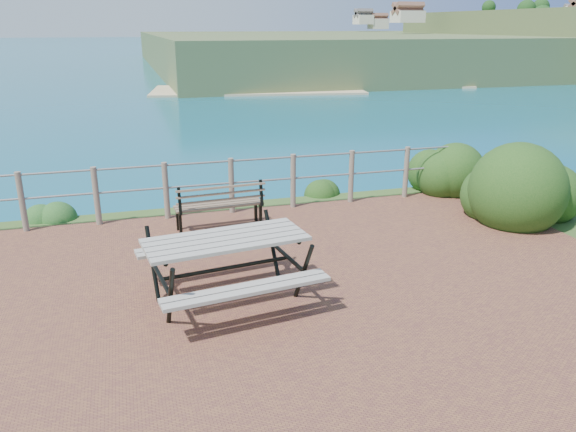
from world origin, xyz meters
name	(u,v)px	position (x,y,z in m)	size (l,w,h in m)	color
ground	(282,294)	(0.00, 0.00, 0.00)	(10.00, 7.00, 0.12)	brown
ocean	(122,35)	(0.00, 200.00, 0.00)	(1200.00, 1200.00, 0.00)	#157281
safety_railing	(231,183)	(0.00, 3.35, 0.57)	(9.40, 0.10, 1.00)	#6B5B4C
distant_bay	(546,37)	(173.07, 202.61, -1.52)	(290.00, 232.36, 24.00)	#415329
picnic_table	(227,262)	(-0.70, 0.01, 0.52)	(2.01, 1.66, 0.81)	gray
park_bench	(219,198)	(-0.36, 2.60, 0.54)	(1.47, 0.46, 0.82)	brown
shrub_right_front	(510,212)	(4.87, 1.97, 0.00)	(1.64, 1.64, 2.32)	#164013
shrub_right_edge	(445,189)	(4.54, 3.66, 0.00)	(1.26, 1.26, 1.80)	#164013
shrub_lip_west	(46,219)	(-3.22, 3.98, 0.00)	(0.69, 0.69, 0.41)	#1E511F
shrub_lip_east	(324,190)	(2.10, 4.28, 0.00)	(0.70, 0.70, 0.41)	#164013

